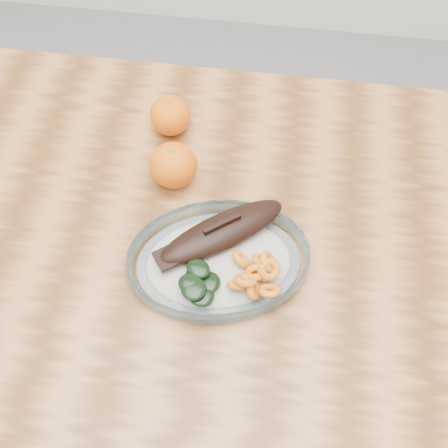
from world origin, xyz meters
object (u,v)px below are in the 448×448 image
(orange_left, at_px, (174,165))
(orange_right, at_px, (170,116))
(dining_table, at_px, (150,276))
(plated_meal, at_px, (219,258))

(orange_left, relative_size, orange_right, 1.09)
(orange_left, bearing_deg, orange_right, 103.62)
(dining_table, bearing_deg, orange_right, 90.11)
(dining_table, distance_m, orange_right, 0.27)
(dining_table, height_order, plated_meal, plated_meal)
(orange_right, bearing_deg, plated_meal, -64.77)
(orange_right, bearing_deg, orange_left, -76.38)
(orange_left, height_order, orange_right, orange_left)
(dining_table, xyz_separation_m, orange_right, (-0.00, 0.24, 0.13))
(plated_meal, relative_size, orange_left, 7.70)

